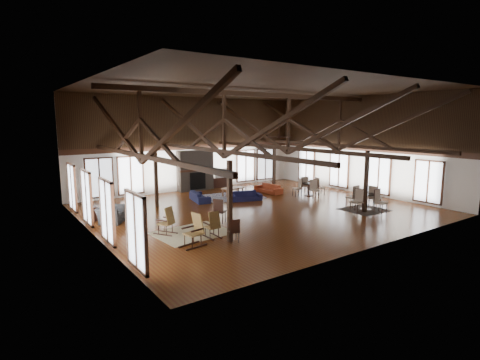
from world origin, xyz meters
TOP-DOWN VIEW (x-y plane):
  - floor at (0.00, 0.00)m, footprint 16.00×16.00m
  - ceiling at (0.00, 0.00)m, footprint 16.00×14.00m
  - wall_back at (0.00, 7.00)m, footprint 16.00×0.02m
  - wall_front at (0.00, -7.00)m, footprint 16.00×0.02m
  - wall_left at (-8.00, 0.00)m, footprint 0.02×14.00m
  - wall_right at (8.00, 0.00)m, footprint 0.02×14.00m
  - roof_truss at (0.00, 0.00)m, footprint 15.60×14.07m
  - post_grid at (0.00, 0.00)m, footprint 8.16×7.16m
  - fireplace at (0.00, 6.67)m, footprint 2.50×0.69m
  - ceiling_fan at (0.50, -1.00)m, footprint 1.60×1.60m
  - sofa_navy_front at (0.76, 2.10)m, footprint 1.92×1.20m
  - sofa_navy_left at (-1.45, 3.47)m, footprint 1.97×1.08m
  - sofa_orange at (3.30, 3.19)m, footprint 1.92×0.92m
  - coffee_table at (0.86, 3.58)m, footprint 1.44×0.89m
  - vase at (0.79, 3.61)m, footprint 0.25×0.25m
  - armchair at (-6.90, 1.72)m, footprint 1.45×1.49m
  - side_table_lamp at (-7.54, 2.53)m, footprint 0.47×0.47m
  - rocking_chair_a at (-5.56, -1.36)m, footprint 0.85×0.98m
  - rocking_chair_b at (-4.29, -2.78)m, footprint 0.47×0.83m
  - rocking_chair_c at (-5.31, -3.21)m, footprint 1.01×0.66m
  - side_chair_a at (-3.01, -1.14)m, footprint 0.66×0.66m
  - side_chair_b at (-3.95, -3.73)m, footprint 0.46×0.46m
  - cafe_table_near at (4.47, -3.21)m, footprint 2.20×2.20m
  - cafe_table_far at (4.72, 1.08)m, footprint 2.06×2.06m
  - cup_near at (4.43, -3.22)m, footprint 0.13×0.13m
  - cup_far at (4.64, 1.07)m, footprint 0.14×0.14m
  - tv_console at (1.96, 6.75)m, footprint 1.31×0.49m
  - television at (1.98, 6.75)m, footprint 1.07×0.19m
  - rug_tan at (-4.66, -1.76)m, footprint 3.09×2.52m
  - rug_navy at (0.73, 3.53)m, footprint 3.71×2.98m
  - rug_dark at (4.39, -3.18)m, footprint 2.08×1.89m

SIDE VIEW (x-z plane):
  - floor at x=0.00m, z-range 0.00..0.00m
  - rug_dark at x=4.39m, z-range 0.00..0.01m
  - rug_tan at x=-4.66m, z-range 0.00..0.01m
  - rug_navy at x=0.73m, z-range 0.00..0.01m
  - sofa_navy_front at x=0.76m, z-range 0.00..0.52m
  - sofa_orange at x=3.30m, z-range 0.00..0.54m
  - sofa_navy_left at x=-1.45m, z-range 0.00..0.54m
  - tv_console at x=1.96m, z-range 0.00..0.66m
  - armchair at x=-6.90m, z-range 0.00..0.73m
  - coffee_table at x=0.86m, z-range 0.20..0.71m
  - side_table_lamp at x=-7.54m, z-range -0.15..1.06m
  - rocking_chair_b at x=-4.29m, z-range -0.03..1.02m
  - side_chair_b at x=-3.95m, z-range 0.07..0.97m
  - cafe_table_far at x=4.72m, z-range 0.00..1.06m
  - rocking_chair_a at x=-5.56m, z-range -0.03..1.09m
  - rocking_chair_c at x=-5.31m, z-range -0.04..1.17m
  - cafe_table_near at x=4.47m, z-range 0.00..1.14m
  - vase at x=0.79m, z-range 0.51..0.72m
  - side_chair_a at x=-3.01m, z-range 0.09..1.20m
  - cup_far at x=4.64m, z-range 0.76..0.86m
  - cup_near at x=4.43m, z-range 0.82..0.91m
  - television at x=1.98m, z-range 0.66..1.27m
  - fireplace at x=0.00m, z-range -0.01..2.59m
  - post_grid at x=0.00m, z-range 0.00..3.05m
  - wall_back at x=0.00m, z-range 0.00..6.00m
  - wall_front at x=0.00m, z-range 0.00..6.00m
  - wall_left at x=-8.00m, z-range 0.00..6.00m
  - wall_right at x=8.00m, z-range 0.00..6.00m
  - ceiling_fan at x=0.50m, z-range 3.36..4.11m
  - roof_truss at x=0.00m, z-range 2.46..5.60m
  - ceiling at x=0.00m, z-range 5.99..6.01m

